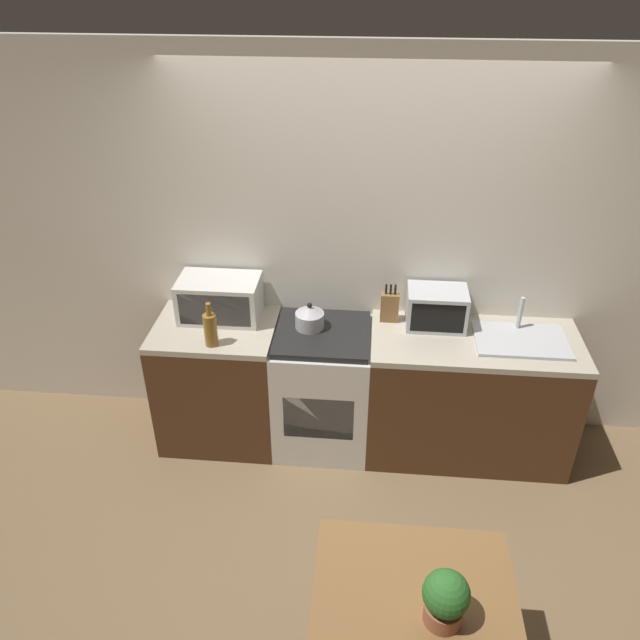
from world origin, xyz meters
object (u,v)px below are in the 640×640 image
object	(u,v)px
dining_table	(413,617)
kettle	(310,317)
stove_range	(322,388)
microwave	(220,299)
toaster_oven	(436,308)
bottle	(210,329)

from	to	relation	value
dining_table	kettle	bearing A→B (deg)	108.87
stove_range	kettle	xyz separation A→B (m)	(-0.09, 0.05, 0.53)
stove_range	microwave	size ratio (longest dim) A/B	1.71
toaster_oven	dining_table	bearing A→B (deg)	-95.57
stove_range	toaster_oven	bearing A→B (deg)	12.03
toaster_oven	dining_table	world-z (taller)	toaster_oven
bottle	toaster_oven	distance (m)	1.44
microwave	dining_table	world-z (taller)	microwave
bottle	dining_table	size ratio (longest dim) A/B	0.35
bottle	toaster_oven	xyz separation A→B (m)	(1.40, 0.36, 0.01)
microwave	bottle	distance (m)	0.33
bottle	stove_range	bearing A→B (deg)	16.88
kettle	microwave	distance (m)	0.61
dining_table	microwave	bearing A→B (deg)	122.81
stove_range	kettle	world-z (taller)	kettle
kettle	toaster_oven	bearing A→B (deg)	7.34
stove_range	microwave	distance (m)	0.92
stove_range	kettle	bearing A→B (deg)	150.76
bottle	toaster_oven	bearing A→B (deg)	14.40
kettle	bottle	bearing A→B (deg)	-156.54
stove_range	bottle	xyz separation A→B (m)	(-0.67, -0.20, 0.57)
kettle	bottle	distance (m)	0.64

